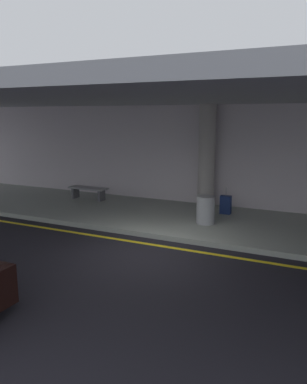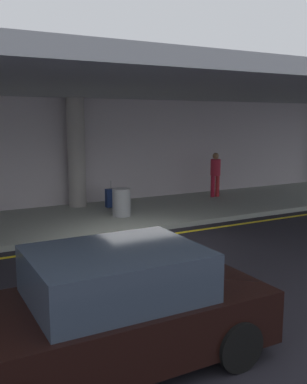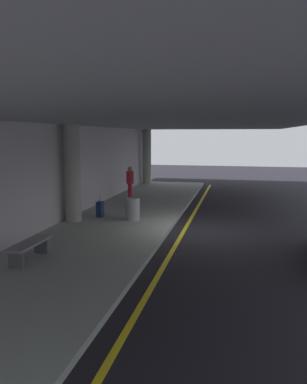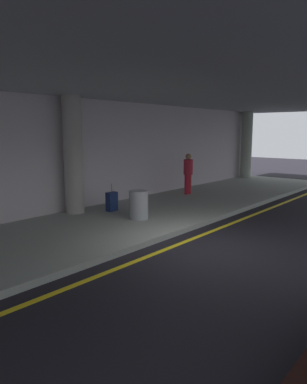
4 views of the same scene
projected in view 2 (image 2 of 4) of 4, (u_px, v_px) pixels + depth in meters
name	position (u px, v px, depth m)	size (l,w,h in m)	color
ground_plane	(141.00, 245.00, 10.84)	(60.00, 60.00, 0.00)	black
sidewalk	(96.00, 218.00, 13.51)	(26.00, 4.20, 0.15)	gray
lane_stripe_yellow	(132.00, 240.00, 11.30)	(26.00, 0.14, 0.01)	yellow
support_column_far_left	(76.00, 153.00, 14.67)	(0.60, 0.60, 3.65)	gray
ceiling_overhang	(99.00, 88.00, 12.44)	(28.00, 13.20, 0.30)	#96999F
terminal_back_wall	(71.00, 154.00, 15.16)	(26.00, 0.30, 3.80)	#B7ADB3
car_black	(111.00, 311.00, 5.45)	(4.10, 1.92, 1.50)	black
traveler_with_luggage	(215.00, 172.00, 16.61)	(0.38, 0.38, 1.68)	maroon
suitcase_upright_primary	(111.00, 198.00, 14.73)	(0.36, 0.22, 0.90)	#14234E
trash_bin_steel	(122.00, 202.00, 13.36)	(0.56, 0.56, 0.85)	gray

